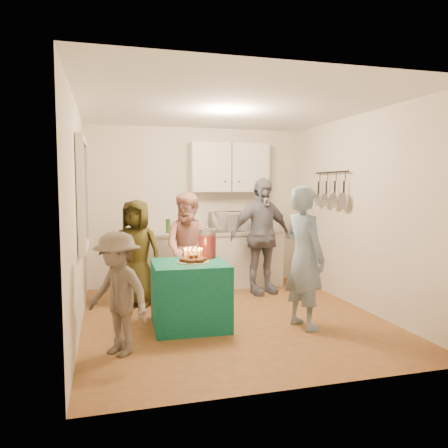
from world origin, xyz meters
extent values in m
plane|color=brown|center=(0.00, 0.00, 0.00)|extent=(4.00, 4.00, 0.00)
plane|color=white|center=(0.00, 0.00, 2.60)|extent=(4.00, 4.00, 0.00)
plane|color=silver|center=(0.00, 2.00, 1.30)|extent=(3.60, 3.60, 0.00)
plane|color=silver|center=(-1.80, 0.00, 1.30)|extent=(4.00, 4.00, 0.00)
plane|color=silver|center=(1.80, 0.00, 1.30)|extent=(4.00, 4.00, 0.00)
cube|color=black|center=(-1.77, 0.30, 1.55)|extent=(0.04, 1.00, 1.20)
cube|color=white|center=(0.20, 1.70, 0.43)|extent=(2.20, 0.58, 0.86)
cube|color=beige|center=(0.20, 1.70, 0.89)|extent=(2.24, 0.62, 0.05)
cube|color=white|center=(0.50, 1.85, 1.95)|extent=(1.30, 0.30, 0.80)
cube|color=black|center=(1.72, 0.70, 1.60)|extent=(0.12, 1.00, 0.60)
imported|color=white|center=(0.45, 1.70, 1.07)|extent=(0.63, 0.49, 0.31)
cube|color=#0E614D|center=(-0.56, -0.19, 0.38)|extent=(0.88, 0.88, 0.76)
cylinder|color=red|center=(-0.29, 0.08, 0.93)|extent=(0.22, 0.22, 0.34)
imported|color=#7B95B3|center=(0.71, -0.57, 0.83)|extent=(0.54, 0.69, 1.65)
imported|color=brown|center=(-1.10, 0.90, 0.73)|extent=(0.85, 0.72, 1.46)
imported|color=#CE6B6B|center=(-0.37, 0.78, 0.78)|extent=(0.92, 0.83, 1.56)
imported|color=black|center=(0.79, 1.09, 0.88)|extent=(1.10, 0.62, 1.77)
imported|color=#564C45|center=(-1.40, -0.86, 0.61)|extent=(0.85, 0.89, 1.21)
camera|label=1|loc=(-1.50, -5.14, 1.65)|focal=35.00mm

